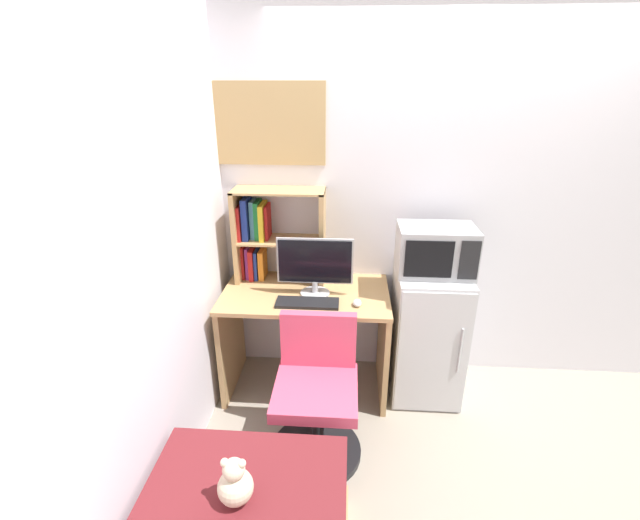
# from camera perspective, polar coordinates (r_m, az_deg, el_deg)

# --- Properties ---
(wall_back) EXTENTS (6.40, 0.04, 2.60)m
(wall_back) POSITION_cam_1_polar(r_m,az_deg,el_deg) (3.25, 23.98, 6.46)
(wall_back) COLOR silver
(wall_back) RESTS_ON ground_plane
(wall_left) EXTENTS (0.04, 4.40, 2.60)m
(wall_left) POSITION_cam_1_polar(r_m,az_deg,el_deg) (1.80, -27.17, -6.36)
(wall_left) COLOR silver
(wall_left) RESTS_ON ground_plane
(desk) EXTENTS (1.12, 0.65, 0.77)m
(desk) POSITION_cam_1_polar(r_m,az_deg,el_deg) (3.05, -1.85, -8.39)
(desk) COLOR tan
(desk) RESTS_ON ground_plane
(hutch_bookshelf) EXTENTS (0.62, 0.26, 0.65)m
(hutch_bookshelf) POSITION_cam_1_polar(r_m,az_deg,el_deg) (3.03, -6.87, 3.55)
(hutch_bookshelf) COLOR tan
(hutch_bookshelf) RESTS_ON desk
(monitor) EXTENTS (0.50, 0.19, 0.39)m
(monitor) POSITION_cam_1_polar(r_m,az_deg,el_deg) (2.81, -0.67, -0.64)
(monitor) COLOR #B7B7BC
(monitor) RESTS_ON desk
(keyboard) EXTENTS (0.40, 0.14, 0.02)m
(keyboard) POSITION_cam_1_polar(r_m,az_deg,el_deg) (2.77, -1.66, -5.66)
(keyboard) COLOR black
(keyboard) RESTS_ON desk
(computer_mouse) EXTENTS (0.05, 0.08, 0.04)m
(computer_mouse) POSITION_cam_1_polar(r_m,az_deg,el_deg) (2.76, 4.91, -5.63)
(computer_mouse) COLOR silver
(computer_mouse) RESTS_ON desk
(mini_fridge) EXTENTS (0.47, 0.55, 0.93)m
(mini_fridge) POSITION_cam_1_polar(r_m,az_deg,el_deg) (3.15, 13.81, -9.31)
(mini_fridge) COLOR silver
(mini_fridge) RESTS_ON ground_plane
(microwave) EXTENTS (0.49, 0.33, 0.31)m
(microwave) POSITION_cam_1_polar(r_m,az_deg,el_deg) (2.89, 14.93, 1.26)
(microwave) COLOR #ADADB2
(microwave) RESTS_ON mini_fridge
(desk_chair) EXTENTS (0.54, 0.54, 0.84)m
(desk_chair) POSITION_cam_1_polar(r_m,az_deg,el_deg) (2.67, -0.47, -17.67)
(desk_chair) COLOR black
(desk_chair) RESTS_ON ground_plane
(teddy_bear) EXTENTS (0.15, 0.15, 0.23)m
(teddy_bear) POSITION_cam_1_polar(r_m,az_deg,el_deg) (2.03, -11.08, -26.85)
(teddy_bear) COLOR beige
(teddy_bear) RESTS_ON bed
(wall_corkboard) EXTENTS (0.76, 0.02, 0.52)m
(wall_corkboard) POSITION_cam_1_polar(r_m,az_deg,el_deg) (2.98, -6.89, 17.33)
(wall_corkboard) COLOR tan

